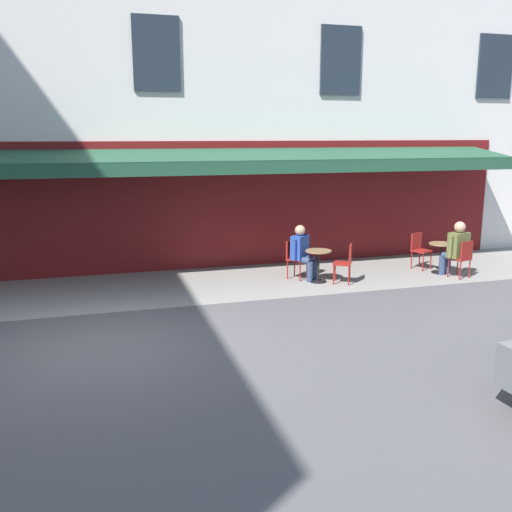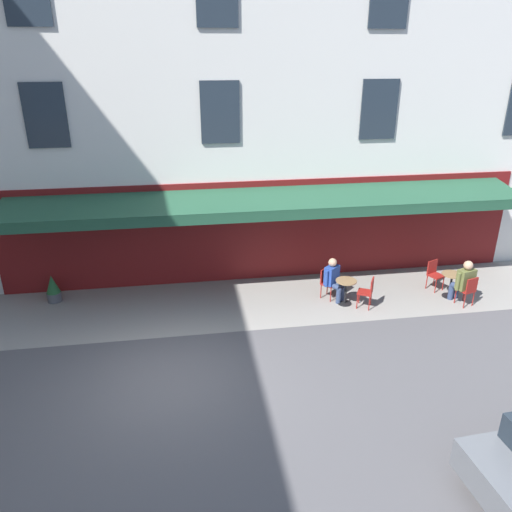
{
  "view_description": "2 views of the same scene",
  "coord_description": "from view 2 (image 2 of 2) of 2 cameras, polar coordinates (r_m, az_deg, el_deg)",
  "views": [
    {
      "loc": [
        -0.06,
        8.94,
        3.36
      ],
      "look_at": [
        -3.33,
        -2.37,
        0.81
      ],
      "focal_mm": 39.57,
      "sensor_mm": 36.0,
      "label": 1
    },
    {
      "loc": [
        -0.5,
        9.26,
        6.87
      ],
      "look_at": [
        -2.5,
        -3.73,
        1.3
      ],
      "focal_mm": 34.55,
      "sensor_mm": 36.0,
      "label": 2
    }
  ],
  "objects": [
    {
      "name": "ground_plane",
      "position": [
        11.54,
        -9.77,
        -13.95
      ],
      "size": [
        70.0,
        70.0,
        0.0
      ],
      "primitive_type": "plane",
      "color": "#565456"
    },
    {
      "name": "sidewalk_cafe_terrace",
      "position": [
        14.66,
        3.13,
        -4.99
      ],
      "size": [
        20.5,
        3.2,
        0.01
      ],
      "primitive_type": "cube",
      "color": "gray",
      "rests_on": "ground_plane"
    },
    {
      "name": "cafe_building_facade",
      "position": [
        19.08,
        2.02,
        24.82
      ],
      "size": [
        20.0,
        10.7,
        15.0
      ],
      "color": "silver",
      "rests_on": "ground_plane"
    },
    {
      "name": "cafe_table_near_entrance",
      "position": [
        14.39,
        10.34,
        -3.73
      ],
      "size": [
        0.6,
        0.6,
        0.75
      ],
      "color": "black",
      "rests_on": "ground_plane"
    },
    {
      "name": "cafe_chair_red_facing_street",
      "position": [
        14.29,
        12.84,
        -3.89
      ],
      "size": [
        0.54,
        0.54,
        0.91
      ],
      "color": "maroon",
      "rests_on": "ground_plane"
    },
    {
      "name": "cafe_chair_red_near_door",
      "position": [
        14.66,
        8.25,
        -2.83
      ],
      "size": [
        0.56,
        0.56,
        0.91
      ],
      "color": "maroon",
      "rests_on": "ground_plane"
    },
    {
      "name": "cafe_table_mid_terrace",
      "position": [
        15.67,
        21.66,
        -2.78
      ],
      "size": [
        0.6,
        0.6,
        0.75
      ],
      "color": "black",
      "rests_on": "ground_plane"
    },
    {
      "name": "cafe_chair_red_by_window",
      "position": [
        15.27,
        23.37,
        -3.5
      ],
      "size": [
        0.5,
        0.5,
        0.91
      ],
      "color": "maroon",
      "rests_on": "ground_plane"
    },
    {
      "name": "cafe_chair_red_corner_left",
      "position": [
        15.98,
        19.93,
        -1.79
      ],
      "size": [
        0.52,
        0.52,
        0.91
      ],
      "color": "maroon",
      "rests_on": "ground_plane"
    },
    {
      "name": "seated_patron_in_olive",
      "position": [
        15.33,
        22.88,
        -2.61
      ],
      "size": [
        0.68,
        0.65,
        1.35
      ],
      "color": "navy",
      "rests_on": "ground_plane"
    },
    {
      "name": "seated_companion_in_blue",
      "position": [
        14.49,
        8.99,
        -2.54
      ],
      "size": [
        0.62,
        0.63,
        1.29
      ],
      "color": "navy",
      "rests_on": "ground_plane"
    },
    {
      "name": "potted_plant_under_sign",
      "position": [
        15.51,
        -22.44,
        -3.53
      ],
      "size": [
        0.41,
        0.41,
        0.83
      ],
      "color": "#4C4C51",
      "rests_on": "ground_plane"
    }
  ]
}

